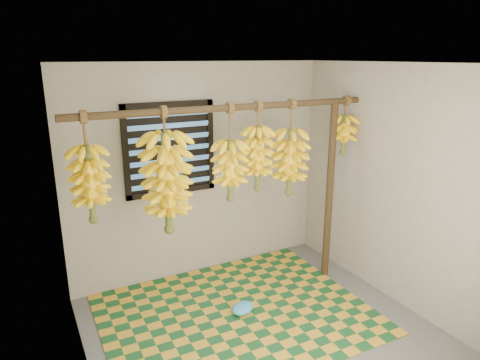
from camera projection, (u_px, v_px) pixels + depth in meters
floor at (269, 339)px, 3.87m from camera, size 3.00×3.00×0.01m
ceiling at (275, 63)px, 3.19m from camera, size 3.00×3.00×0.01m
wall_back at (200, 172)px, 4.80m from camera, size 3.00×0.01×2.40m
wall_left at (80, 252)px, 2.85m from camera, size 0.01×3.00×2.40m
wall_right at (401, 188)px, 4.21m from camera, size 0.01×3.00×2.40m
window at (170, 149)px, 4.54m from camera, size 1.00×0.04×1.00m
hanging_pole at (232, 108)px, 3.90m from camera, size 3.00×0.06×0.06m
support_post at (329, 193)px, 4.72m from camera, size 0.08×0.08×2.00m
woven_mat at (236, 314)px, 4.22m from camera, size 2.56×2.06×0.01m
plastic_bag at (243, 308)px, 4.22m from camera, size 0.30×0.26×0.10m
banana_bunch_a at (90, 184)px, 3.46m from camera, size 0.31×0.31×0.92m
banana_bunch_b at (167, 183)px, 3.78m from camera, size 0.43×0.43×1.13m
banana_bunch_c at (230, 170)px, 4.05m from camera, size 0.32×0.32×0.93m
banana_bunch_d at (258, 158)px, 4.16m from camera, size 0.30×0.30×0.87m
banana_bunch_e at (290, 162)px, 4.36m from camera, size 0.38×0.38×0.98m
banana_bunch_f at (344, 135)px, 4.61m from camera, size 0.28×0.28×0.63m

